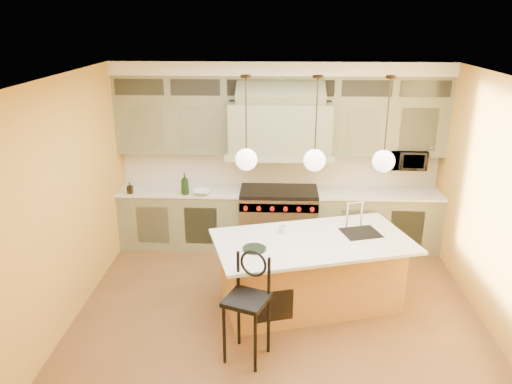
{
  "coord_description": "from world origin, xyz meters",
  "views": [
    {
      "loc": [
        -0.05,
        -5.19,
        3.52
      ],
      "look_at": [
        -0.3,
        0.7,
        1.43
      ],
      "focal_mm": 35.0,
      "sensor_mm": 36.0,
      "label": 1
    }
  ],
  "objects_px": {
    "microwave": "(407,159)",
    "kitchen_island": "(311,270)",
    "range": "(278,218)",
    "counter_stool": "(248,300)"
  },
  "relations": [
    {
      "from": "microwave",
      "to": "kitchen_island",
      "type": "bearing_deg",
      "value": -130.62
    },
    {
      "from": "range",
      "to": "kitchen_island",
      "type": "xyz_separation_m",
      "value": [
        0.41,
        -1.69,
        -0.01
      ]
    },
    {
      "from": "range",
      "to": "kitchen_island",
      "type": "distance_m",
      "value": 1.74
    },
    {
      "from": "range",
      "to": "counter_stool",
      "type": "height_order",
      "value": "counter_stool"
    },
    {
      "from": "kitchen_island",
      "to": "counter_stool",
      "type": "height_order",
      "value": "kitchen_island"
    },
    {
      "from": "range",
      "to": "kitchen_island",
      "type": "bearing_deg",
      "value": -76.53
    },
    {
      "from": "microwave",
      "to": "counter_stool",
      "type": "bearing_deg",
      "value": -128.25
    },
    {
      "from": "counter_stool",
      "to": "microwave",
      "type": "height_order",
      "value": "microwave"
    },
    {
      "from": "range",
      "to": "microwave",
      "type": "distance_m",
      "value": 2.18
    },
    {
      "from": "range",
      "to": "counter_stool",
      "type": "relative_size",
      "value": 1.0
    }
  ]
}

